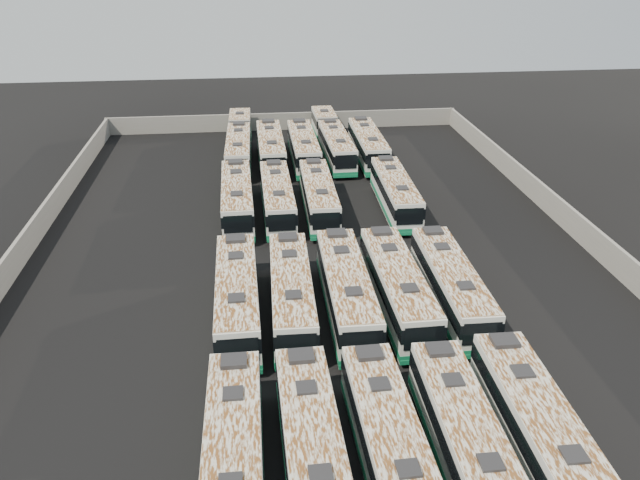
% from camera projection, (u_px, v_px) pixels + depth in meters
% --- Properties ---
extents(ground, '(140.00, 140.00, 0.00)m').
position_uv_depth(ground, '(312.00, 258.00, 49.09)').
color(ground, black).
rests_on(ground, ground).
extents(perimeter_wall, '(45.20, 73.20, 2.20)m').
position_uv_depth(perimeter_wall, '(312.00, 246.00, 48.61)').
color(perimeter_wall, slate).
rests_on(perimeter_wall, ground).
extents(bus_front_far_left, '(2.68, 12.39, 3.49)m').
position_uv_depth(bus_front_far_left, '(234.00, 460.00, 27.88)').
color(bus_front_far_left, silver).
rests_on(bus_front_far_left, ground).
extents(bus_front_left, '(2.82, 12.42, 3.49)m').
position_uv_depth(bus_front_left, '(313.00, 453.00, 28.28)').
color(bus_front_left, silver).
rests_on(bus_front_left, ground).
extents(bus_front_center, '(2.88, 12.40, 3.48)m').
position_uv_depth(bus_front_center, '(391.00, 448.00, 28.53)').
color(bus_front_center, silver).
rests_on(bus_front_center, ground).
extents(bus_front_right, '(2.72, 12.30, 3.46)m').
position_uv_depth(bus_front_right, '(467.00, 443.00, 28.85)').
color(bus_front_right, silver).
rests_on(bus_front_right, ground).
extents(bus_front_far_right, '(2.89, 12.77, 3.59)m').
position_uv_depth(bus_front_far_right, '(541.00, 435.00, 29.19)').
color(bus_front_far_right, silver).
rests_on(bus_front_far_right, ground).
extents(bus_midfront_far_left, '(2.88, 12.73, 3.58)m').
position_uv_depth(bus_midfront_far_left, '(237.00, 296.00, 40.40)').
color(bus_midfront_far_left, silver).
rests_on(bus_midfront_far_left, ground).
extents(bus_midfront_left, '(2.91, 12.51, 3.51)m').
position_uv_depth(bus_midfront_left, '(292.00, 293.00, 40.80)').
color(bus_midfront_left, silver).
rests_on(bus_midfront_left, ground).
extents(bus_midfront_center, '(2.82, 12.85, 3.62)m').
position_uv_depth(bus_midfront_center, '(346.00, 290.00, 41.06)').
color(bus_midfront_center, silver).
rests_on(bus_midfront_center, ground).
extents(bus_midfront_right, '(2.88, 12.80, 3.60)m').
position_uv_depth(bus_midfront_right, '(397.00, 287.00, 41.43)').
color(bus_midfront_right, silver).
rests_on(bus_midfront_right, ground).
extents(bus_midfront_far_right, '(2.82, 12.50, 3.51)m').
position_uv_depth(bus_midfront_far_right, '(451.00, 285.00, 41.79)').
color(bus_midfront_far_right, silver).
rests_on(bus_midfront_far_right, ground).
extents(bus_midback_far_left, '(2.93, 12.68, 3.56)m').
position_uv_depth(bus_midback_far_left, '(237.00, 198.00, 55.44)').
color(bus_midback_far_left, silver).
rests_on(bus_midback_far_left, ground).
extents(bus_midback_left, '(2.73, 12.28, 3.45)m').
position_uv_depth(bus_midback_left, '(277.00, 198.00, 55.70)').
color(bus_midback_left, silver).
rests_on(bus_midback_left, ground).
extents(bus_midback_center, '(2.74, 12.35, 3.47)m').
position_uv_depth(bus_midback_center, '(319.00, 196.00, 55.98)').
color(bus_midback_center, silver).
rests_on(bus_midback_center, ground).
extents(bus_midback_far_right, '(2.87, 12.29, 3.45)m').
position_uv_depth(bus_midback_far_right, '(395.00, 193.00, 56.81)').
color(bus_midback_far_right, silver).
rests_on(bus_midback_far_right, ground).
extents(bus_back_far_left, '(2.87, 19.08, 3.45)m').
position_uv_depth(bus_back_far_left, '(239.00, 141.00, 70.90)').
color(bus_back_far_left, silver).
rests_on(bus_back_far_left, ground).
extents(bus_back_left, '(2.83, 12.82, 3.61)m').
position_uv_depth(bus_back_left, '(271.00, 149.00, 68.23)').
color(bus_back_left, silver).
rests_on(bus_back_left, ground).
extents(bus_back_center, '(2.76, 12.72, 3.58)m').
position_uv_depth(bus_back_center, '(304.00, 148.00, 68.48)').
color(bus_back_center, silver).
rests_on(bus_back_center, ground).
extents(bus_back_right, '(2.97, 19.07, 3.45)m').
position_uv_depth(bus_back_right, '(332.00, 138.00, 72.01)').
color(bus_back_right, silver).
rests_on(bus_back_right, ground).
extents(bus_back_far_right, '(2.81, 12.72, 3.58)m').
position_uv_depth(bus_back_far_right, '(368.00, 145.00, 69.38)').
color(bus_back_far_right, silver).
rests_on(bus_back_far_right, ground).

